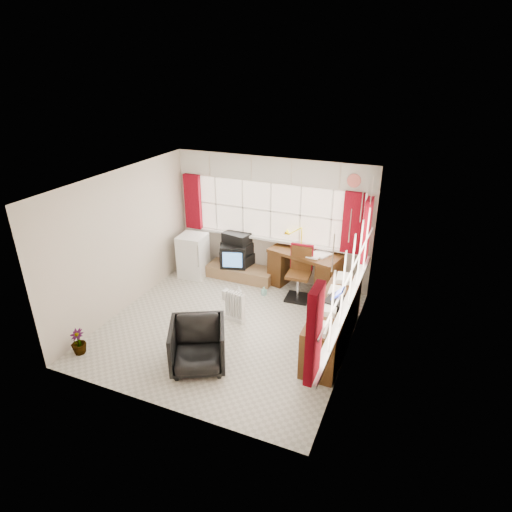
{
  "coord_description": "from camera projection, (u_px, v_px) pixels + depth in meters",
  "views": [
    {
      "loc": [
        2.8,
        -5.45,
        4.12
      ],
      "look_at": [
        0.28,
        0.55,
        1.14
      ],
      "focal_mm": 30.0,
      "sensor_mm": 36.0,
      "label": 1
    }
  ],
  "objects": [
    {
      "name": "window_right",
      "position": [
        347.0,
        301.0,
        6.2
      ],
      "size": [
        0.12,
        3.7,
        3.6
      ],
      "color": "beige",
      "rests_on": "room_walls"
    },
    {
      "name": "overhead_cabinets",
      "position": [
        307.0,
        189.0,
        6.81
      ],
      "size": [
        3.98,
        3.98,
        0.48
      ],
      "color": "beige",
      "rests_on": "room_walls"
    },
    {
      "name": "spray_bottle_b",
      "position": [
        264.0,
        291.0,
        8.21
      ],
      "size": [
        0.1,
        0.1,
        0.17
      ],
      "primitive_type": "imported",
      "rotation": [
        0.0,
        0.0,
        -0.35
      ],
      "color": "#97E1D3",
      "rests_on": "ground"
    },
    {
      "name": "flower_vase",
      "position": [
        78.0,
        342.0,
        6.54
      ],
      "size": [
        0.23,
        0.23,
        0.41
      ],
      "primitive_type": "imported",
      "rotation": [
        0.0,
        0.0,
        -0.03
      ],
      "color": "black",
      "rests_on": "ground"
    },
    {
      "name": "credenza",
      "position": [
        333.0,
        323.0,
        6.67
      ],
      "size": [
        0.5,
        2.0,
        0.85
      ],
      "color": "#542D13",
      "rests_on": "ground"
    },
    {
      "name": "desk_lamp",
      "position": [
        302.0,
        233.0,
        8.2
      ],
      "size": [
        0.16,
        0.14,
        0.45
      ],
      "color": "#F3ED0A",
      "rests_on": "desk"
    },
    {
      "name": "desk",
      "position": [
        305.0,
        268.0,
        8.32
      ],
      "size": [
        1.49,
        0.97,
        0.82
      ],
      "color": "#542D13",
      "rests_on": "ground"
    },
    {
      "name": "window_back",
      "position": [
        270.0,
        236.0,
        8.51
      ],
      "size": [
        3.7,
        0.12,
        3.6
      ],
      "color": "beige",
      "rests_on": "room_walls"
    },
    {
      "name": "spray_bottle_a",
      "position": [
        239.0,
        294.0,
        7.95
      ],
      "size": [
        0.18,
        0.18,
        0.33
      ],
      "primitive_type": "imported",
      "rotation": [
        0.0,
        0.0,
        0.62
      ],
      "color": "white",
      "rests_on": "ground"
    },
    {
      "name": "curtains",
      "position": [
        300.0,
        236.0,
        7.12
      ],
      "size": [
        3.83,
        3.83,
        1.15
      ],
      "color": "maroon",
      "rests_on": "room_walls"
    },
    {
      "name": "file_tray",
      "position": [
        335.0,
        302.0,
        6.44
      ],
      "size": [
        0.33,
        0.39,
        0.11
      ],
      "primitive_type": "cube",
      "rotation": [
        0.0,
        0.0,
        -0.2
      ],
      "color": "black",
      "rests_on": "credenza"
    },
    {
      "name": "ground",
      "position": [
        228.0,
        327.0,
        7.27
      ],
      "size": [
        4.0,
        4.0,
        0.0
      ],
      "primitive_type": "plane",
      "color": "beige",
      "rests_on": "ground"
    },
    {
      "name": "office_chair",
      "position": [
        198.0,
        346.0,
        6.19
      ],
      "size": [
        1.05,
        1.06,
        0.73
      ],
      "primitive_type": "imported",
      "rotation": [
        0.0,
        0.0,
        0.47
      ],
      "color": "black",
      "rests_on": "ground"
    },
    {
      "name": "hifi_stack",
      "position": [
        237.0,
        249.0,
        8.86
      ],
      "size": [
        0.71,
        0.53,
        0.68
      ],
      "color": "black",
      "rests_on": "tv_bench"
    },
    {
      "name": "crt_tv",
      "position": [
        234.0,
        255.0,
        8.78
      ],
      "size": [
        0.62,
        0.59,
        0.47
      ],
      "color": "black",
      "rests_on": "tv_bench"
    },
    {
      "name": "tv_bench",
      "position": [
        241.0,
        272.0,
        8.85
      ],
      "size": [
        1.4,
        0.5,
        0.25
      ],
      "primitive_type": "cube",
      "color": "#8F6847",
      "rests_on": "ground"
    },
    {
      "name": "task_chair",
      "position": [
        300.0,
        270.0,
        7.99
      ],
      "size": [
        0.46,
        0.49,
        1.04
      ],
      "color": "black",
      "rests_on": "ground"
    },
    {
      "name": "radiator",
      "position": [
        235.0,
        309.0,
        7.37
      ],
      "size": [
        0.38,
        0.2,
        0.54
      ],
      "color": "white",
      "rests_on": "ground"
    },
    {
      "name": "room_walls",
      "position": [
        226.0,
        246.0,
        6.65
      ],
      "size": [
        4.0,
        4.0,
        4.0
      ],
      "color": "beige",
      "rests_on": "ground"
    },
    {
      "name": "mini_fridge",
      "position": [
        193.0,
        256.0,
        8.84
      ],
      "size": [
        0.57,
        0.57,
        0.9
      ],
      "color": "white",
      "rests_on": "ground"
    }
  ]
}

